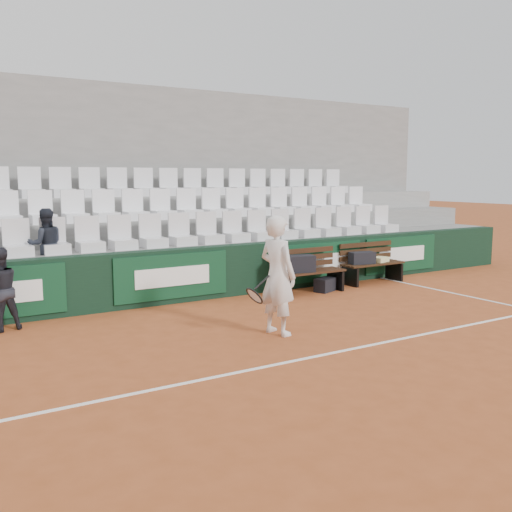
# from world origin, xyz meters

# --- Properties ---
(ground) EXTENTS (80.00, 80.00, 0.00)m
(ground) POSITION_xyz_m (0.00, 0.00, 0.00)
(ground) COLOR #A24C24
(ground) RESTS_ON ground
(court_baseline) EXTENTS (18.00, 0.06, 0.01)m
(court_baseline) POSITION_xyz_m (0.00, 0.00, 0.00)
(court_baseline) COLOR white
(court_baseline) RESTS_ON ground
(back_barrier) EXTENTS (18.00, 0.34, 1.00)m
(back_barrier) POSITION_xyz_m (0.07, 3.99, 0.50)
(back_barrier) COLOR black
(back_barrier) RESTS_ON ground
(grandstand_tier_front) EXTENTS (18.00, 0.95, 1.00)m
(grandstand_tier_front) POSITION_xyz_m (0.00, 4.62, 0.50)
(grandstand_tier_front) COLOR gray
(grandstand_tier_front) RESTS_ON ground
(grandstand_tier_mid) EXTENTS (18.00, 0.95, 1.45)m
(grandstand_tier_mid) POSITION_xyz_m (0.00, 5.58, 0.72)
(grandstand_tier_mid) COLOR gray
(grandstand_tier_mid) RESTS_ON ground
(grandstand_tier_back) EXTENTS (18.00, 0.95, 1.90)m
(grandstand_tier_back) POSITION_xyz_m (0.00, 6.53, 0.95)
(grandstand_tier_back) COLOR gray
(grandstand_tier_back) RESTS_ON ground
(grandstand_rear_wall) EXTENTS (18.00, 0.30, 4.40)m
(grandstand_rear_wall) POSITION_xyz_m (0.00, 7.15, 2.20)
(grandstand_rear_wall) COLOR gray
(grandstand_rear_wall) RESTS_ON ground
(seat_row_front) EXTENTS (11.90, 0.44, 0.63)m
(seat_row_front) POSITION_xyz_m (0.00, 4.45, 1.31)
(seat_row_front) COLOR silver
(seat_row_front) RESTS_ON grandstand_tier_front
(seat_row_mid) EXTENTS (11.90, 0.44, 0.63)m
(seat_row_mid) POSITION_xyz_m (0.00, 5.40, 1.77)
(seat_row_mid) COLOR white
(seat_row_mid) RESTS_ON grandstand_tier_mid
(seat_row_back) EXTENTS (11.90, 0.44, 0.63)m
(seat_row_back) POSITION_xyz_m (0.00, 6.35, 2.21)
(seat_row_back) COLOR silver
(seat_row_back) RESTS_ON grandstand_tier_back
(bench_left) EXTENTS (1.50, 0.56, 0.45)m
(bench_left) POSITION_xyz_m (2.59, 3.36, 0.23)
(bench_left) COLOR #351D10
(bench_left) RESTS_ON ground
(bench_right) EXTENTS (1.50, 0.56, 0.45)m
(bench_right) POSITION_xyz_m (4.42, 3.51, 0.23)
(bench_right) COLOR #321D0F
(bench_right) RESTS_ON ground
(sports_bag_left) EXTENTS (0.83, 0.50, 0.33)m
(sports_bag_left) POSITION_xyz_m (2.23, 3.39, 0.62)
(sports_bag_left) COLOR black
(sports_bag_left) RESTS_ON bench_left
(sports_bag_right) EXTENTS (0.59, 0.35, 0.26)m
(sports_bag_right) POSITION_xyz_m (4.10, 3.52, 0.58)
(sports_bag_right) COLOR black
(sports_bag_right) RESTS_ON bench_right
(towel) EXTENTS (0.44, 0.36, 0.10)m
(towel) POSITION_xyz_m (4.64, 3.53, 0.50)
(towel) COLOR beige
(towel) RESTS_ON bench_right
(sports_bag_ground) EXTENTS (0.52, 0.42, 0.28)m
(sports_bag_ground) POSITION_xyz_m (2.93, 3.31, 0.14)
(sports_bag_ground) COLOR black
(sports_bag_ground) RESTS_ON ground
(water_bottle_near) EXTENTS (0.07, 0.07, 0.24)m
(water_bottle_near) POSITION_xyz_m (1.70, 3.49, 0.12)
(water_bottle_near) COLOR silver
(water_bottle_near) RESTS_ON ground
(water_bottle_far) EXTENTS (0.08, 0.08, 0.28)m
(water_bottle_far) POSITION_xyz_m (3.31, 3.36, 0.14)
(water_bottle_far) COLOR silver
(water_bottle_far) RESTS_ON ground
(tennis_player) EXTENTS (0.77, 0.72, 1.77)m
(tennis_player) POSITION_xyz_m (0.33, 1.18, 0.88)
(tennis_player) COLOR silver
(tennis_player) RESTS_ON ground
(spectator_c) EXTENTS (0.64, 0.51, 1.24)m
(spectator_c) POSITION_xyz_m (-2.25, 4.50, 1.62)
(spectator_c) COLOR black
(spectator_c) RESTS_ON grandstand_tier_front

